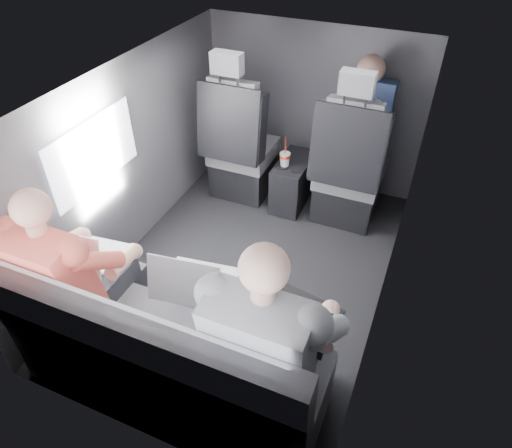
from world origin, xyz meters
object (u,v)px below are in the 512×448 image
at_px(laptop_white, 87,254).
at_px(passenger_rear_right, 272,340).
at_px(soda_cup, 285,159).
at_px(laptop_black, 297,315).
at_px(front_seat_right, 348,176).
at_px(rear_bench, 165,362).
at_px(front_seat_left, 240,152).
at_px(passenger_rear_left, 76,275).
at_px(passenger_front_right, 363,119).
at_px(laptop_silver, 195,281).
at_px(center_console, 293,182).

distance_m(laptop_white, passenger_rear_right, 1.12).
xyz_separation_m(soda_cup, laptop_black, (0.63, -1.56, 0.17)).
bearing_deg(front_seat_right, rear_bench, -103.31).
xyz_separation_m(front_seat_left, passenger_rear_left, (-0.10, -1.81, 0.22)).
bearing_deg(rear_bench, front_seat_right, 76.69).
height_order(laptop_black, passenger_rear_right, passenger_rear_right).
bearing_deg(passenger_front_right, passenger_rear_right, -87.87).
relative_size(rear_bench, passenger_front_right, 2.00).
bearing_deg(soda_cup, laptop_silver, -86.88).
bearing_deg(center_console, rear_bench, -90.00).
xyz_separation_m(center_console, laptop_white, (-0.59, -1.71, 0.43)).
xyz_separation_m(laptop_black, passenger_rear_left, (-1.13, -0.18, -0.01)).
distance_m(center_console, soda_cup, 0.29).
height_order(front_seat_left, laptop_black, front_seat_left).
bearing_deg(passenger_rear_left, laptop_black, 9.25).
distance_m(front_seat_right, passenger_rear_left, 2.07).
bearing_deg(passenger_rear_right, front_seat_left, 118.47).
bearing_deg(passenger_front_right, passenger_rear_left, -115.81).
height_order(rear_bench, passenger_rear_right, passenger_rear_right).
height_order(rear_bench, laptop_silver, rear_bench).
bearing_deg(laptop_white, front_seat_right, 58.18).
relative_size(center_console, passenger_rear_left, 0.40).
relative_size(laptop_white, laptop_silver, 0.93).
relative_size(laptop_white, passenger_front_right, 0.46).
relative_size(laptop_silver, passenger_front_right, 0.49).
bearing_deg(laptop_silver, passenger_rear_left, -162.10).
bearing_deg(rear_bench, laptop_black, 25.60).
bearing_deg(front_seat_right, passenger_front_right, 89.22).
bearing_deg(passenger_front_right, center_console, -154.32).
distance_m(laptop_silver, passenger_rear_left, 0.62).
bearing_deg(laptop_black, passenger_rear_left, -170.75).
relative_size(front_seat_right, passenger_rear_right, 1.00).
bearing_deg(center_console, front_seat_right, -5.07).
bearing_deg(laptop_black, center_console, 109.29).
bearing_deg(soda_cup, rear_bench, -88.66).
relative_size(front_seat_right, passenger_rear_left, 1.05).
bearing_deg(front_seat_right, soda_cup, -172.92).
height_order(front_seat_right, passenger_front_right, front_seat_right).
height_order(laptop_white, laptop_silver, laptop_silver).
bearing_deg(laptop_silver, front_seat_right, 75.83).
relative_size(laptop_white, passenger_rear_left, 0.30).
height_order(center_console, laptop_black, laptop_black).
bearing_deg(rear_bench, laptop_white, 158.41).
height_order(front_seat_left, front_seat_right, same).
bearing_deg(soda_cup, laptop_white, -108.66).
xyz_separation_m(front_seat_left, center_console, (0.45, 0.04, -0.20)).
height_order(laptop_silver, passenger_rear_left, passenger_rear_left).
xyz_separation_m(soda_cup, laptop_silver, (0.08, -1.56, 0.17)).
height_order(front_seat_left, rear_bench, front_seat_left).
distance_m(front_seat_left, passenger_rear_left, 1.82).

